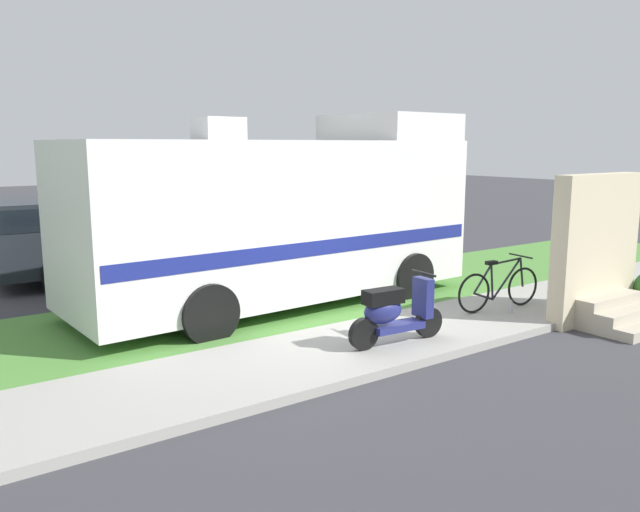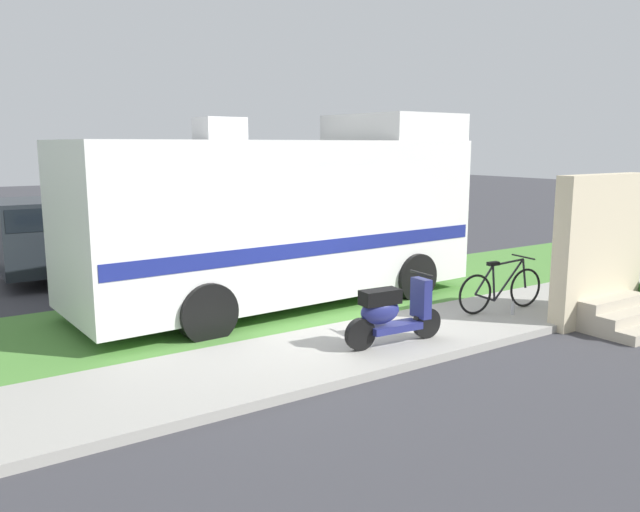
{
  "view_description": "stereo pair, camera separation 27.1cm",
  "coord_description": "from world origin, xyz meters",
  "px_view_note": "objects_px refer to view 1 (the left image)",
  "views": [
    {
      "loc": [
        -5.75,
        -7.81,
        2.86
      ],
      "look_at": [
        0.03,
        0.3,
        1.1
      ],
      "focal_mm": 35.59,
      "sensor_mm": 36.0,
      "label": 1
    },
    {
      "loc": [
        -5.53,
        -7.97,
        2.86
      ],
      "look_at": [
        0.03,
        0.3,
        1.1
      ],
      "focal_mm": 35.59,
      "sensor_mm": 36.0,
      "label": 2
    }
  ],
  "objects_px": {
    "motorhome_rv": "(281,215)",
    "bicycle": "(499,287)",
    "bottle_green": "(511,307)",
    "pickup_truck_near": "(105,234)",
    "scooter": "(394,312)"
  },
  "relations": [
    {
      "from": "motorhome_rv",
      "to": "bicycle",
      "type": "height_order",
      "value": "motorhome_rv"
    },
    {
      "from": "motorhome_rv",
      "to": "bicycle",
      "type": "bearing_deg",
      "value": -46.28
    },
    {
      "from": "bicycle",
      "to": "bottle_green",
      "type": "distance_m",
      "value": 0.41
    },
    {
      "from": "pickup_truck_near",
      "to": "bottle_green",
      "type": "distance_m",
      "value": 8.55
    },
    {
      "from": "bicycle",
      "to": "scooter",
      "type": "bearing_deg",
      "value": -171.96
    },
    {
      "from": "scooter",
      "to": "bicycle",
      "type": "height_order",
      "value": "scooter"
    },
    {
      "from": "scooter",
      "to": "pickup_truck_near",
      "type": "xyz_separation_m",
      "value": [
        -1.68,
        7.42,
        0.36
      ]
    },
    {
      "from": "motorhome_rv",
      "to": "bottle_green",
      "type": "height_order",
      "value": "motorhome_rv"
    },
    {
      "from": "bottle_green",
      "to": "pickup_truck_near",
      "type": "bearing_deg",
      "value": 120.63
    },
    {
      "from": "motorhome_rv",
      "to": "pickup_truck_near",
      "type": "relative_size",
      "value": 1.25
    },
    {
      "from": "motorhome_rv",
      "to": "bicycle",
      "type": "xyz_separation_m",
      "value": [
        2.59,
        -2.71,
        -1.13
      ]
    },
    {
      "from": "scooter",
      "to": "motorhome_rv",
      "type": "bearing_deg",
      "value": 88.0
    },
    {
      "from": "motorhome_rv",
      "to": "bicycle",
      "type": "relative_size",
      "value": 4.17
    },
    {
      "from": "motorhome_rv",
      "to": "pickup_truck_near",
      "type": "bearing_deg",
      "value": 112.46
    },
    {
      "from": "bicycle",
      "to": "bottle_green",
      "type": "xyz_separation_m",
      "value": [
        -0.04,
        -0.3,
        -0.27
      ]
    }
  ]
}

